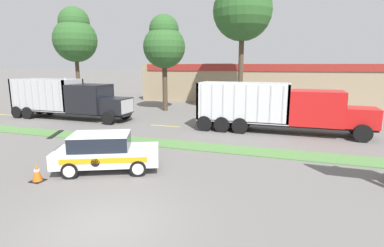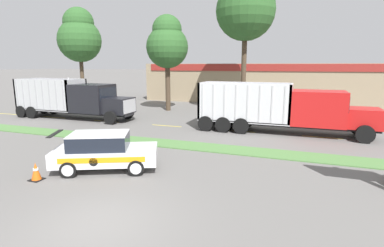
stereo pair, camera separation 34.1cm
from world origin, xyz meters
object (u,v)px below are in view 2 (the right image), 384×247
object	(u,v)px
dump_truck_mid	(297,111)
traffic_cone	(36,171)
rally_car	(104,151)
dump_truck_lead	(83,100)

from	to	relation	value
dump_truck_mid	traffic_cone	world-z (taller)	dump_truck_mid
dump_truck_mid	rally_car	distance (m)	12.74
rally_car	traffic_cone	size ratio (longest dim) A/B	6.60
dump_truck_lead	dump_truck_mid	bearing A→B (deg)	0.59
rally_car	dump_truck_mid	bearing A→B (deg)	52.65
dump_truck_lead	rally_car	xyz separation A→B (m)	(9.31, -9.94, -0.74)
dump_truck_mid	rally_car	xyz separation A→B (m)	(-7.72, -10.11, -0.71)
dump_truck_mid	dump_truck_lead	bearing A→B (deg)	-179.41
dump_truck_lead	dump_truck_mid	world-z (taller)	dump_truck_lead
dump_truck_lead	traffic_cone	world-z (taller)	dump_truck_lead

